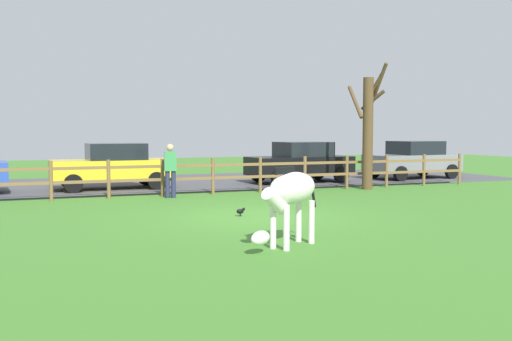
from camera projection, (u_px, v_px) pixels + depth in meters
name	position (u px, v px, depth m)	size (l,w,h in m)	color
ground_plane	(257.00, 217.00, 13.66)	(60.00, 60.00, 0.00)	#3D7528
parking_asphalt	(171.00, 183.00, 22.33)	(28.00, 7.40, 0.05)	#47474C
paddock_fence	(188.00, 174.00, 18.13)	(21.30, 0.11, 1.17)	brown
bare_tree	(368.00, 128.00, 19.94)	(1.23, 1.13, 4.36)	#513A23
zebra	(290.00, 194.00, 10.06)	(1.71, 1.22, 1.41)	white
crow_on_grass	(241.00, 211.00, 13.71)	(0.21, 0.10, 0.20)	black
parked_car_black	(300.00, 162.00, 22.16)	(4.13, 2.16, 1.56)	black
parked_car_yellow	(113.00, 166.00, 19.71)	(4.06, 1.99, 1.56)	yellow
parked_car_grey	(413.00, 159.00, 24.05)	(4.14, 2.19, 1.56)	slate
visitor_near_fence	(170.00, 168.00, 17.44)	(0.39, 0.28, 1.64)	#232847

